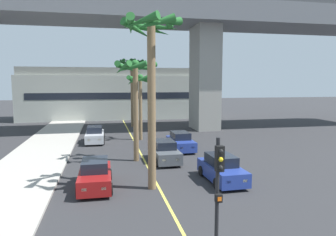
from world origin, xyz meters
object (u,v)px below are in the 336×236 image
object	(u,v)px
traffic_light_median_near	(218,187)
palm_tree_mid_median	(132,71)
palm_tree_near_median	(140,86)
car_queue_front	(95,175)
car_queue_fifth	(165,152)
car_queue_second	(222,169)
car_queue_fourth	(95,135)
palm_tree_far_median	(152,53)
car_queue_third	(181,142)
palm_tree_farthest_median	(135,80)

from	to	relation	value
traffic_light_median_near	palm_tree_mid_median	world-z (taller)	palm_tree_mid_median
palm_tree_near_median	car_queue_front	bearing A→B (deg)	-106.72
car_queue_front	car_queue_fifth	size ratio (longest dim) A/B	1.00
car_queue_second	car_queue_fifth	distance (m)	5.71
traffic_light_median_near	car_queue_fourth	bearing A→B (deg)	100.66
palm_tree_far_median	palm_tree_near_median	bearing A→B (deg)	85.67
car_queue_fifth	palm_tree_far_median	xyz separation A→B (m)	(-1.81, -5.64, 6.61)
palm_tree_near_median	palm_tree_mid_median	distance (m)	9.68
car_queue_second	traffic_light_median_near	xyz separation A→B (m)	(-3.47, -8.39, 1.99)
car_queue_second	car_queue_third	bearing A→B (deg)	92.02
car_queue_second	palm_tree_farthest_median	xyz separation A→B (m)	(-4.45, 5.82, 5.28)
car_queue_fourth	palm_tree_mid_median	size ratio (longest dim) A/B	0.46
palm_tree_near_median	palm_tree_farthest_median	size ratio (longest dim) A/B	0.89
car_queue_fourth	palm_tree_near_median	distance (m)	6.57
palm_tree_near_median	palm_tree_mid_median	size ratio (longest dim) A/B	0.75
traffic_light_median_near	car_queue_third	bearing A→B (deg)	79.53
car_queue_third	palm_tree_mid_median	distance (m)	16.65
car_queue_fifth	palm_tree_farthest_median	size ratio (longest dim) A/B	0.55
palm_tree_near_median	palm_tree_farthest_median	xyz separation A→B (m)	(-1.35, -8.45, 0.56)
car_queue_third	car_queue_fifth	bearing A→B (deg)	-120.74
traffic_light_median_near	palm_tree_near_median	world-z (taller)	palm_tree_near_median
car_queue_fifth	palm_tree_near_median	xyz separation A→B (m)	(-0.69, 9.09, 4.72)
car_queue_fourth	car_queue_fifth	bearing A→B (deg)	-58.59
car_queue_front	car_queue_third	bearing A→B (deg)	50.22
palm_tree_mid_median	car_queue_fifth	bearing A→B (deg)	-87.95
car_queue_front	car_queue_fourth	xyz separation A→B (m)	(-0.35, 13.42, 0.00)
traffic_light_median_near	palm_tree_farthest_median	size ratio (longest dim) A/B	0.57
car_queue_second	car_queue_third	xyz separation A→B (m)	(-0.31, 8.70, 0.00)
car_queue_front	car_queue_third	world-z (taller)	same
car_queue_third	car_queue_fourth	world-z (taller)	same
palm_tree_far_median	car_queue_fourth	bearing A→B (deg)	103.56
car_queue_second	traffic_light_median_near	bearing A→B (deg)	-112.45
car_queue_front	car_queue_fourth	size ratio (longest dim) A/B	1.00
car_queue_fourth	traffic_light_median_near	size ratio (longest dim) A/B	0.98
traffic_light_median_near	palm_tree_near_median	xyz separation A→B (m)	(0.37, 22.66, 2.73)
palm_tree_far_median	car_queue_front	bearing A→B (deg)	165.65
traffic_light_median_near	car_queue_second	bearing A→B (deg)	67.55
car_queue_third	palm_tree_near_median	world-z (taller)	palm_tree_near_median
palm_tree_far_median	palm_tree_farthest_median	xyz separation A→B (m)	(-0.24, 6.28, -1.33)
palm_tree_mid_median	palm_tree_farthest_median	bearing A→B (deg)	-94.39
car_queue_front	palm_tree_far_median	size ratio (longest dim) A/B	0.44
car_queue_fifth	palm_tree_near_median	size ratio (longest dim) A/B	0.62
car_queue_second	car_queue_fifth	size ratio (longest dim) A/B	1.00
car_queue_fourth	traffic_light_median_near	world-z (taller)	traffic_light_median_near
car_queue_fourth	car_queue_fifth	distance (m)	10.04
car_queue_third	car_queue_second	bearing A→B (deg)	-87.98
car_queue_second	traffic_light_median_near	size ratio (longest dim) A/B	0.98
car_queue_fourth	palm_tree_far_median	distance (m)	16.04
palm_tree_mid_median	palm_tree_farthest_median	world-z (taller)	palm_tree_mid_median
car_queue_fourth	traffic_light_median_near	bearing A→B (deg)	-79.34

